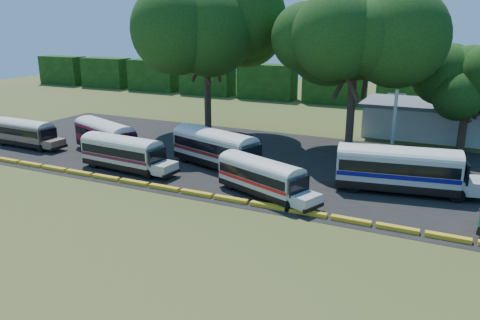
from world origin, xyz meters
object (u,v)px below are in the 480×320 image
at_px(bus_beige, 25,131).
at_px(bus_red, 106,135).
at_px(tree_west, 206,17).
at_px(bus_cream_west, 124,151).
at_px(bus_white_red, 262,175).

distance_m(bus_beige, bus_red, 9.81).
distance_m(bus_beige, tree_west, 23.54).
relative_size(bus_red, bus_cream_west, 1.07).
xyz_separation_m(bus_red, tree_west, (4.92, 12.49, 11.58)).
bearing_deg(bus_beige, tree_west, 45.95).
relative_size(bus_beige, bus_cream_west, 0.93).
xyz_separation_m(bus_beige, bus_red, (9.66, 1.74, 0.23)).
distance_m(bus_beige, bus_cream_west, 15.20).
height_order(bus_beige, tree_west, tree_west).
xyz_separation_m(bus_beige, tree_west, (14.58, 14.23, 11.80)).
height_order(bus_red, bus_white_red, bus_red).
relative_size(bus_cream_west, bus_white_red, 1.06).
bearing_deg(bus_beige, bus_cream_west, -6.39).
height_order(bus_red, tree_west, tree_west).
bearing_deg(bus_red, bus_cream_west, -14.48).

